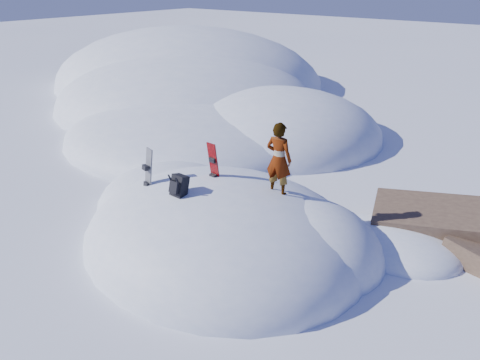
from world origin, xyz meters
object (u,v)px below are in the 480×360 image
Objects in this scene: snowboard_red at (214,170)px; snowboard_dark at (148,178)px; person at (279,159)px; backpack at (179,186)px.

snowboard_dark is (-1.23, -0.99, -0.20)m from snowboard_red.
snowboard_red is at bearing 10.34° from person.
snowboard_dark is at bearing 173.59° from backpack.
person is at bearing 41.71° from snowboard_dark.
snowboard_red is 2.47× the size of backpack.
person is at bearing 47.82° from backpack.
snowboard_dark is at bearing 22.15° from person.
person is at bearing 18.16° from snowboard_red.
snowboard_red is 0.96× the size of snowboard_dark.
backpack is at bearing 6.60° from snowboard_dark.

